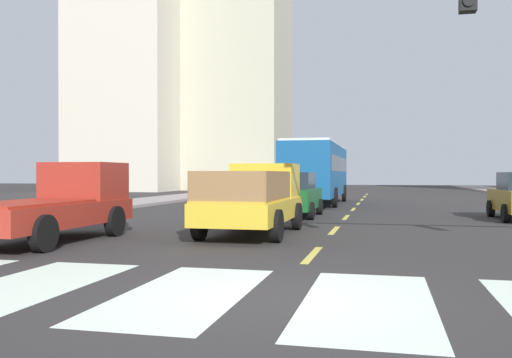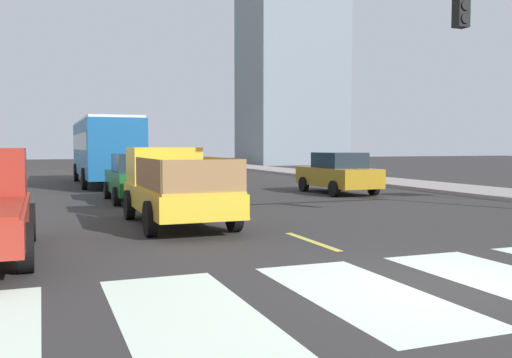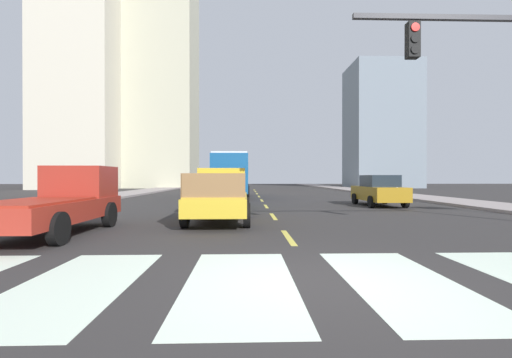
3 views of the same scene
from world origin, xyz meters
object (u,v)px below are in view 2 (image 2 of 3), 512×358
at_px(pickup_stakebed, 174,187).
at_px(sedan_far, 338,173).
at_px(sedan_mid, 137,178).
at_px(city_bus, 105,147).

height_order(pickup_stakebed, sedan_far, pickup_stakebed).
distance_m(pickup_stakebed, sedan_mid, 6.04).
bearing_deg(sedan_far, city_bus, 133.78).
relative_size(pickup_stakebed, city_bus, 0.48).
relative_size(city_bus, sedan_mid, 2.45).
height_order(city_bus, sedan_far, city_bus).
height_order(sedan_mid, sedan_far, same).
xyz_separation_m(pickup_stakebed, city_bus, (-0.13, 15.25, 1.02)).
xyz_separation_m(city_bus, sedan_mid, (0.15, -9.21, -1.09)).
height_order(pickup_stakebed, city_bus, city_bus).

